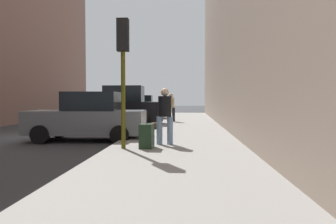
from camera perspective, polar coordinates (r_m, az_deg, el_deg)
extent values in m
plane|color=#38383A|center=(14.26, -22.83, -4.06)|extent=(120.00, 120.00, 0.00)
cube|color=gray|center=(12.80, 2.11, -4.26)|extent=(4.00, 40.00, 0.15)
cube|color=slate|center=(12.38, -13.94, -1.69)|extent=(4.25, 1.96, 0.84)
cube|color=black|center=(12.29, -13.08, 1.79)|extent=(1.94, 1.62, 0.70)
cylinder|color=black|center=(13.70, -18.40, -2.91)|extent=(0.65, 0.24, 0.64)
cylinder|color=black|center=(11.99, -21.42, -3.68)|extent=(0.65, 0.24, 0.64)
cylinder|color=black|center=(13.02, -7.02, -3.08)|extent=(0.65, 0.24, 0.64)
cylinder|color=black|center=(11.21, -8.45, -3.95)|extent=(0.65, 0.24, 0.64)
cube|color=black|center=(18.26, -8.25, 0.03)|extent=(4.62, 1.90, 1.10)
cube|color=black|center=(18.21, -7.65, 3.11)|extent=(2.09, 1.59, 0.90)
cylinder|color=black|center=(19.51, -12.04, -1.32)|extent=(0.64, 0.23, 0.64)
cylinder|color=black|center=(17.74, -13.55, -1.69)|extent=(0.64, 0.23, 0.64)
cylinder|color=black|center=(18.98, -3.27, -1.37)|extent=(0.64, 0.23, 0.64)
cylinder|color=black|center=(17.15, -3.91, -1.77)|extent=(0.64, 0.23, 0.64)
cube|color=#193828|center=(23.68, -5.56, 0.25)|extent=(4.27, 2.01, 0.84)
cube|color=black|center=(23.64, -5.08, 2.06)|extent=(1.95, 1.64, 0.70)
cylinder|color=black|center=(24.80, -8.44, -0.53)|extent=(0.65, 0.25, 0.64)
cylinder|color=black|center=(22.99, -9.20, -0.76)|extent=(0.65, 0.25, 0.64)
cylinder|color=black|center=(24.49, -2.13, -0.54)|extent=(0.65, 0.25, 0.64)
cylinder|color=black|center=(22.66, -2.39, -0.77)|extent=(0.65, 0.25, 0.64)
cylinder|color=red|center=(20.13, -1.84, -0.86)|extent=(0.22, 0.22, 0.55)
sphere|color=red|center=(20.11, -1.84, 0.08)|extent=(0.20, 0.20, 0.20)
cylinder|color=red|center=(20.14, -2.29, -0.78)|extent=(0.10, 0.09, 0.09)
cylinder|color=red|center=(20.11, -1.38, -0.78)|extent=(0.10, 0.09, 0.09)
cylinder|color=#514C0F|center=(9.20, -7.82, 4.85)|extent=(0.12, 0.12, 3.60)
cube|color=black|center=(9.36, -7.86, 13.14)|extent=(0.32, 0.24, 0.90)
sphere|color=red|center=(9.55, -7.71, 14.64)|extent=(0.14, 0.14, 0.14)
sphere|color=yellow|center=(9.49, -7.70, 12.99)|extent=(0.14, 0.14, 0.14)
sphere|color=green|center=(9.44, -7.70, 11.32)|extent=(0.14, 0.14, 0.14)
cylinder|color=#728CB2|center=(9.97, -1.49, -3.24)|extent=(0.19, 0.19, 0.85)
cylinder|color=#728CB2|center=(9.97, 0.36, -3.24)|extent=(0.19, 0.19, 0.85)
cylinder|color=black|center=(9.92, -0.57, 0.99)|extent=(0.42, 0.42, 0.62)
sphere|color=beige|center=(9.92, -0.57, 3.48)|extent=(0.24, 0.24, 0.24)
cylinder|color=black|center=(20.07, 0.98, -0.44)|extent=(0.20, 0.20, 0.85)
cylinder|color=black|center=(20.13, 0.08, -0.43)|extent=(0.20, 0.20, 0.85)
cylinder|color=tan|center=(20.07, 0.53, 1.66)|extent=(0.45, 0.45, 0.62)
sphere|color=tan|center=(20.07, 0.53, 2.89)|extent=(0.24, 0.24, 0.24)
cube|color=black|center=(9.30, -3.73, -4.17)|extent=(0.39, 0.58, 0.68)
cylinder|color=#333333|center=(9.25, -3.74, -0.97)|extent=(0.02, 0.02, 0.36)
cube|color=#472D19|center=(15.19, -2.30, -2.40)|extent=(0.32, 0.44, 0.28)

